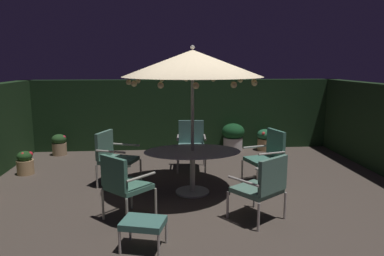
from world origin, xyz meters
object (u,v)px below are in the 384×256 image
(patio_dining_table, at_px, (192,159))
(potted_plant_right_far, at_px, (25,163))
(patio_chair_northeast, at_px, (263,185))
(patio_chair_east, at_px, (268,154))
(patio_chair_southeast, at_px, (191,141))
(patio_chair_south, at_px, (113,155))
(potted_plant_left_near, at_px, (265,139))
(potted_plant_left_far, at_px, (233,136))
(potted_plant_back_center, at_px, (59,144))
(patio_umbrella, at_px, (192,64))
(ottoman_footrest, at_px, (143,224))
(patio_chair_north, at_px, (123,182))

(patio_dining_table, relative_size, potted_plant_right_far, 3.47)
(patio_chair_northeast, bearing_deg, patio_chair_east, 70.90)
(patio_chair_southeast, height_order, patio_chair_south, patio_chair_southeast)
(patio_dining_table, bearing_deg, potted_plant_left_near, 53.98)
(potted_plant_left_far, bearing_deg, patio_chair_southeast, -128.97)
(patio_chair_south, relative_size, potted_plant_back_center, 1.92)
(patio_chair_northeast, distance_m, potted_plant_left_near, 4.37)
(patio_dining_table, bearing_deg, patio_umbrella, 172.73)
(patio_umbrella, height_order, potted_plant_right_far, patio_umbrella)
(patio_chair_south, xyz_separation_m, potted_plant_left_near, (3.56, 2.39, -0.28))
(ottoman_footrest, xyz_separation_m, potted_plant_right_far, (-2.54, 3.23, -0.08))
(patio_umbrella, relative_size, patio_chair_east, 2.52)
(patio_chair_east, height_order, potted_plant_left_near, patio_chair_east)
(potted_plant_left_near, bearing_deg, patio_dining_table, -126.02)
(potted_plant_left_far, bearing_deg, patio_chair_northeast, -95.74)
(patio_chair_south, relative_size, potted_plant_left_near, 1.80)
(patio_umbrella, distance_m, potted_plant_left_near, 4.13)
(patio_chair_north, height_order, potted_plant_right_far, patio_chair_north)
(patio_chair_east, distance_m, potted_plant_left_near, 2.63)
(patio_chair_east, height_order, patio_chair_southeast, patio_chair_southeast)
(patio_chair_south, height_order, potted_plant_left_far, patio_chair_south)
(patio_umbrella, bearing_deg, patio_chair_south, 158.52)
(patio_chair_north, distance_m, potted_plant_left_far, 4.74)
(patio_chair_north, height_order, potted_plant_back_center, patio_chair_north)
(patio_umbrella, bearing_deg, patio_chair_east, 16.03)
(patio_umbrella, bearing_deg, potted_plant_back_center, 136.31)
(patio_chair_southeast, relative_size, ottoman_footrest, 1.71)
(patio_chair_northeast, height_order, potted_plant_back_center, patio_chair_northeast)
(potted_plant_back_center, bearing_deg, patio_chair_northeast, -46.44)
(potted_plant_back_center, height_order, potted_plant_left_far, potted_plant_left_far)
(potted_plant_back_center, relative_size, potted_plant_left_far, 0.74)
(patio_chair_northeast, bearing_deg, patio_chair_southeast, 105.96)
(patio_chair_northeast, xyz_separation_m, potted_plant_right_far, (-4.20, 2.59, -0.30))
(ottoman_footrest, xyz_separation_m, potted_plant_left_near, (2.90, 4.83, -0.02))
(patio_chair_north, height_order, ottoman_footrest, patio_chair_north)
(patio_chair_south, height_order, potted_plant_right_far, patio_chair_south)
(patio_chair_east, height_order, potted_plant_left_far, patio_chair_east)
(patio_chair_south, bearing_deg, patio_dining_table, -21.48)
(patio_dining_table, xyz_separation_m, patio_chair_southeast, (0.11, 1.52, -0.02))
(patio_chair_southeast, distance_m, potted_plant_left_near, 2.51)
(patio_chair_northeast, height_order, patio_chair_southeast, patio_chair_southeast)
(potted_plant_left_near, relative_size, potted_plant_left_far, 0.79)
(patio_chair_southeast, height_order, potted_plant_back_center, patio_chair_southeast)
(patio_chair_north, relative_size, patio_chair_southeast, 0.96)
(patio_chair_northeast, height_order, patio_chair_south, patio_chair_south)
(potted_plant_right_far, bearing_deg, patio_chair_south, -22.85)
(patio_chair_northeast, bearing_deg, patio_dining_table, 125.93)
(patio_dining_table, bearing_deg, patio_chair_south, 158.52)
(potted_plant_back_center, bearing_deg, patio_chair_southeast, -23.81)
(potted_plant_left_far, bearing_deg, patio_dining_table, -113.63)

